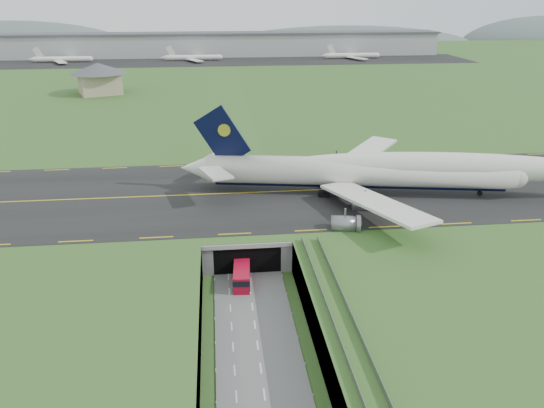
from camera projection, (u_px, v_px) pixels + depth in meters
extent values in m
plane|color=#365C25|center=(251.00, 298.00, 87.52)|extent=(900.00, 900.00, 0.00)
cube|color=gray|center=(251.00, 282.00, 86.40)|extent=(800.00, 800.00, 6.00)
cube|color=slate|center=(255.00, 323.00, 80.56)|extent=(12.00, 75.00, 0.20)
cube|color=black|center=(240.00, 193.00, 115.69)|extent=(800.00, 44.00, 0.18)
cube|color=gray|center=(243.00, 221.00, 103.00)|extent=(16.00, 22.00, 1.00)
cube|color=gray|center=(208.00, 235.00, 103.22)|extent=(2.00, 22.00, 6.00)
cube|color=gray|center=(279.00, 231.00, 104.64)|extent=(2.00, 22.00, 6.00)
cube|color=black|center=(245.00, 247.00, 99.50)|extent=(12.00, 12.00, 5.00)
cube|color=#A8A8A3|center=(247.00, 246.00, 92.76)|extent=(17.00, 0.50, 0.80)
cube|color=#A8A8A3|center=(344.00, 330.00, 69.41)|extent=(3.00, 53.00, 0.50)
cube|color=gray|center=(334.00, 326.00, 68.99)|extent=(0.06, 53.00, 1.00)
cube|color=gray|center=(355.00, 324.00, 69.27)|extent=(0.06, 53.00, 1.00)
cylinder|color=#A8A8A3|center=(362.00, 400.00, 61.76)|extent=(0.90, 0.90, 5.60)
cylinder|color=#A8A8A3|center=(339.00, 338.00, 72.83)|extent=(0.90, 0.90, 5.60)
cylinder|color=#A8A8A3|center=(322.00, 292.00, 83.90)|extent=(0.90, 0.90, 5.60)
cylinder|color=silver|center=(358.00, 172.00, 114.08)|extent=(65.50, 17.80, 6.16)
sphere|color=silver|center=(514.00, 175.00, 111.93)|extent=(7.02, 7.02, 6.04)
cone|color=silver|center=(195.00, 168.00, 116.42)|extent=(7.68, 6.97, 5.85)
ellipsoid|color=silver|center=(443.00, 167.00, 112.40)|extent=(68.10, 17.81, 6.47)
ellipsoid|color=black|center=(510.00, 171.00, 111.71)|extent=(4.73, 3.43, 2.16)
cylinder|color=black|center=(358.00, 182.00, 114.97)|extent=(61.63, 13.70, 2.59)
cube|color=silver|center=(361.00, 156.00, 128.57)|extent=(23.81, 26.35, 2.59)
cube|color=silver|center=(226.00, 153.00, 122.18)|extent=(9.97, 11.00, 0.99)
cube|color=silver|center=(375.00, 202.00, 100.06)|extent=(16.05, 29.43, 2.59)
cube|color=silver|center=(215.00, 173.00, 108.82)|extent=(7.34, 11.41, 0.99)
cube|color=black|center=(222.00, 136.00, 113.32)|extent=(12.15, 2.76, 13.62)
cylinder|color=yellow|center=(224.00, 130.00, 112.75)|extent=(2.77, 1.15, 2.70)
cylinder|color=slate|center=(357.00, 175.00, 123.97)|extent=(5.49, 4.02, 3.18)
cylinder|color=slate|center=(336.00, 162.00, 133.62)|extent=(5.49, 4.02, 3.18)
cylinder|color=slate|center=(364.00, 204.00, 107.04)|extent=(5.49, 4.02, 3.18)
cylinder|color=slate|center=(345.00, 224.00, 97.98)|extent=(5.49, 4.02, 3.18)
cylinder|color=black|center=(480.00, 193.00, 113.96)|extent=(1.13, 0.66, 1.06)
cube|color=black|center=(337.00, 189.00, 115.91)|extent=(6.89, 7.66, 1.35)
cube|color=#A90B25|center=(242.00, 276.00, 90.77)|extent=(3.31, 7.61, 2.97)
cube|color=black|center=(242.00, 273.00, 90.55)|extent=(3.38, 7.71, 0.99)
cube|color=black|center=(242.00, 282.00, 91.23)|extent=(3.08, 7.10, 0.49)
cylinder|color=black|center=(234.00, 290.00, 88.86)|extent=(0.41, 0.91, 0.89)
cylinder|color=black|center=(235.00, 275.00, 93.45)|extent=(0.41, 0.91, 0.89)
cylinder|color=black|center=(249.00, 289.00, 88.94)|extent=(0.41, 0.91, 0.89)
cylinder|color=black|center=(249.00, 275.00, 93.53)|extent=(0.41, 0.91, 0.89)
cube|color=tan|center=(100.00, 84.00, 227.30)|extent=(20.80, 20.80, 8.67)
cone|color=#4C4C51|center=(98.00, 68.00, 224.88)|extent=(30.51, 30.51, 4.33)
cube|color=#B2B2B2|center=(219.00, 45.00, 359.22)|extent=(300.00, 22.00, 15.00)
cube|color=#4C4C51|center=(218.00, 33.00, 356.43)|extent=(302.00, 24.00, 1.20)
cube|color=black|center=(220.00, 61.00, 334.29)|extent=(320.00, 50.00, 0.08)
cylinder|color=silver|center=(62.00, 59.00, 328.28)|extent=(34.00, 3.20, 3.20)
cylinder|color=silver|center=(193.00, 57.00, 336.45)|extent=(34.00, 3.20, 3.20)
cylinder|color=silver|center=(352.00, 55.00, 346.93)|extent=(34.00, 3.20, 3.20)
ellipsoid|color=#50605E|center=(12.00, 54.00, 467.38)|extent=(220.00, 77.00, 56.00)
ellipsoid|color=#50605E|center=(345.00, 50.00, 497.84)|extent=(260.00, 91.00, 44.00)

